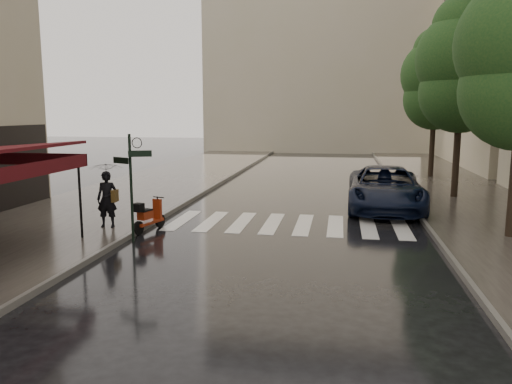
% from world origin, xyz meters
% --- Properties ---
extents(ground, '(120.00, 120.00, 0.00)m').
position_xyz_m(ground, '(0.00, 0.00, 0.00)').
color(ground, black).
rests_on(ground, ground).
extents(sidewalk_near, '(6.00, 60.00, 0.12)m').
position_xyz_m(sidewalk_near, '(-4.50, 12.00, 0.06)').
color(sidewalk_near, '#38332D').
rests_on(sidewalk_near, ground).
extents(sidewalk_far, '(5.50, 60.00, 0.12)m').
position_xyz_m(sidewalk_far, '(10.25, 12.00, 0.06)').
color(sidewalk_far, '#38332D').
rests_on(sidewalk_far, ground).
extents(curb_near, '(0.12, 60.00, 0.16)m').
position_xyz_m(curb_near, '(-1.45, 12.00, 0.07)').
color(curb_near, '#595651').
rests_on(curb_near, ground).
extents(curb_far, '(0.12, 60.00, 0.16)m').
position_xyz_m(curb_far, '(7.45, 12.00, 0.07)').
color(curb_far, '#595651').
rests_on(curb_far, ground).
extents(crosswalk, '(7.85, 3.20, 0.01)m').
position_xyz_m(crosswalk, '(2.98, 6.00, 0.01)').
color(crosswalk, silver).
rests_on(crosswalk, ground).
extents(signpost, '(1.17, 0.29, 3.10)m').
position_xyz_m(signpost, '(-1.19, 3.00, 1.83)').
color(signpost, black).
rests_on(signpost, ground).
extents(backdrop_building, '(22.00, 6.00, 20.00)m').
position_xyz_m(backdrop_building, '(3.00, 38.00, 10.00)').
color(backdrop_building, '#B9AF8D').
rests_on(backdrop_building, ground).
extents(tree_mid, '(3.80, 3.80, 8.34)m').
position_xyz_m(tree_mid, '(9.50, 12.00, 5.59)').
color(tree_mid, black).
rests_on(tree_mid, sidewalk_far).
extents(tree_far, '(3.80, 3.80, 8.16)m').
position_xyz_m(tree_far, '(9.70, 19.00, 5.46)').
color(tree_far, black).
rests_on(tree_far, sidewalk_far).
extents(pedestrian_with_umbrella, '(1.15, 1.17, 2.51)m').
position_xyz_m(pedestrian_with_umbrella, '(-2.51, 4.14, 1.79)').
color(pedestrian_with_umbrella, black).
rests_on(pedestrian_with_umbrella, sidewalk_near).
extents(scooter, '(0.65, 1.51, 1.02)m').
position_xyz_m(scooter, '(-1.22, 4.24, 0.47)').
color(scooter, black).
rests_on(scooter, ground).
extents(parked_car, '(2.87, 5.98, 1.64)m').
position_xyz_m(parked_car, '(6.37, 9.17, 0.82)').
color(parked_car, black).
rests_on(parked_car, ground).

